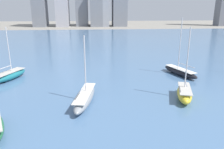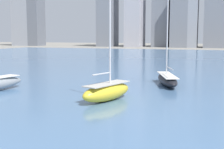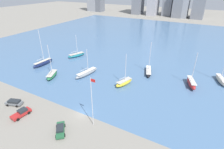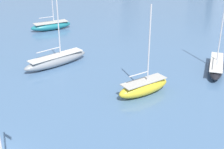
{
  "view_description": "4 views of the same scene",
  "coord_description": "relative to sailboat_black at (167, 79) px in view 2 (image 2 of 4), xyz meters",
  "views": [
    {
      "loc": [
        -10.65,
        -11.8,
        13.53
      ],
      "look_at": [
        -7.99,
        18.09,
        4.48
      ],
      "focal_mm": 35.0,
      "sensor_mm": 36.0,
      "label": 1
    },
    {
      "loc": [
        14.39,
        -11.89,
        6.9
      ],
      "look_at": [
        4.36,
        17.24,
        3.0
      ],
      "focal_mm": 50.0,
      "sensor_mm": 36.0,
      "label": 2
    },
    {
      "loc": [
        24.17,
        -27.79,
        30.33
      ],
      "look_at": [
        1.59,
        13.39,
        5.94
      ],
      "focal_mm": 28.0,
      "sensor_mm": 36.0,
      "label": 3
    },
    {
      "loc": [
        21.06,
        -10.84,
        17.99
      ],
      "look_at": [
        0.19,
        16.3,
        2.64
      ],
      "focal_mm": 50.0,
      "sensor_mm": 36.0,
      "label": 4
    }
  ],
  "objects": [
    {
      "name": "sailboat_black",
      "position": [
        0.0,
        0.0,
        0.0
      ],
      "size": [
        5.14,
        9.93,
        11.89
      ],
      "rotation": [
        0.0,
        0.0,
        0.33
      ],
      "color": "black",
      "rests_on": "harbor_water"
    },
    {
      "name": "distant_city_skyline",
      "position": [
        -23.12,
        137.48,
        24.38
      ],
      "size": [
        220.08,
        22.08,
        72.09
      ],
      "color": "#8E939E",
      "rests_on": "ground_plane"
    },
    {
      "name": "harbor_water",
      "position": [
        -7.68,
        38.78,
        -0.81
      ],
      "size": [
        180.0,
        140.0,
        0.0
      ],
      "color": "#4C7099",
      "rests_on": "ground_plane"
    },
    {
      "name": "sailboat_yellow",
      "position": [
        -4.35,
        -12.63,
        0.2
      ],
      "size": [
        4.36,
        7.59,
        11.04
      ],
      "rotation": [
        0.0,
        0.0,
        -0.32
      ],
      "color": "yellow",
      "rests_on": "harbor_water"
    }
  ]
}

